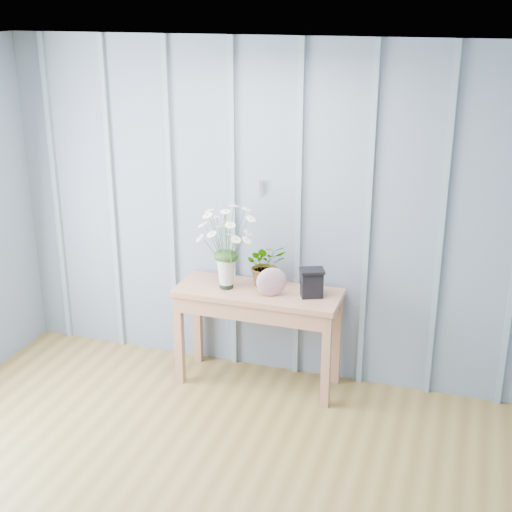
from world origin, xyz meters
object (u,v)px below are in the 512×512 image
(daisy_vase, at_px, (226,236))
(carved_box, at_px, (312,283))
(felt_disc_vessel, at_px, (271,282))
(sideboard, at_px, (258,305))

(daisy_vase, height_order, carved_box, daisy_vase)
(felt_disc_vessel, xyz_separation_m, carved_box, (0.27, 0.08, -0.00))
(daisy_vase, xyz_separation_m, carved_box, (0.63, 0.03, -0.29))
(daisy_vase, xyz_separation_m, felt_disc_vessel, (0.36, -0.05, -0.29))
(sideboard, relative_size, daisy_vase, 1.91)
(felt_disc_vessel, bearing_deg, daisy_vase, 146.24)
(daisy_vase, bearing_deg, felt_disc_vessel, -7.94)
(sideboard, distance_m, felt_disc_vessel, 0.26)
(sideboard, xyz_separation_m, carved_box, (0.39, 0.01, 0.22))
(daisy_vase, bearing_deg, carved_box, 3.06)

